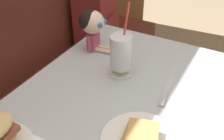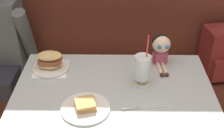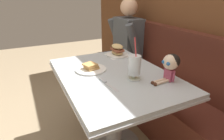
{
  "view_description": "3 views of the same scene",
  "coord_description": "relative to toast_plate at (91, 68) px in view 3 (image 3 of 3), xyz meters",
  "views": [
    {
      "loc": [
        -0.7,
        -0.17,
        1.42
      ],
      "look_at": [
        0.06,
        0.25,
        0.82
      ],
      "focal_mm": 44.67,
      "sensor_mm": 36.0,
      "label": 1
    },
    {
      "loc": [
        0.01,
        -1.11,
        1.75
      ],
      "look_at": [
        -0.01,
        0.25,
        0.84
      ],
      "focal_mm": 48.22,
      "sensor_mm": 36.0,
      "label": 2
    },
    {
      "loc": [
        1.21,
        -0.43,
        1.34
      ],
      "look_at": [
        -0.03,
        0.18,
        0.76
      ],
      "focal_mm": 30.48,
      "sensor_mm": 36.0,
      "label": 3
    }
  ],
  "objects": [
    {
      "name": "seated_doll",
      "position": [
        0.42,
        0.44,
        0.11
      ],
      "size": [
        0.12,
        0.22,
        0.2
      ],
      "color": "#B74C6B",
      "rests_on": "diner_table"
    },
    {
      "name": "butter_knife",
      "position": [
        0.26,
        0.01,
        -0.01
      ],
      "size": [
        0.24,
        0.05,
        0.01
      ],
      "color": "silver",
      "rests_on": "diner_table"
    },
    {
      "name": "diner_patron",
      "position": [
        -0.7,
        0.72,
        -0.01
      ],
      "size": [
        0.55,
        0.48,
        0.81
      ],
      "color": "#4C5156",
      "rests_on": "booth_bench"
    },
    {
      "name": "sandwich_plate",
      "position": [
        -0.24,
        0.37,
        0.03
      ],
      "size": [
        0.22,
        0.22,
        0.12
      ],
      "color": "white",
      "rests_on": "diner_table"
    },
    {
      "name": "booth_bench",
      "position": [
        0.14,
        0.77,
        -0.43
      ],
      "size": [
        2.6,
        0.48,
        1.0
      ],
      "color": "#512319",
      "rests_on": "ground"
    },
    {
      "name": "toast_plate",
      "position": [
        0.0,
        0.0,
        0.0
      ],
      "size": [
        0.25,
        0.25,
        0.06
      ],
      "color": "white",
      "rests_on": "diner_table"
    },
    {
      "name": "milkshake_glass",
      "position": [
        0.3,
        0.22,
        0.09
      ],
      "size": [
        0.1,
        0.1,
        0.32
      ],
      "color": "silver",
      "rests_on": "diner_table"
    },
    {
      "name": "diner_table",
      "position": [
        0.14,
        0.14,
        -0.21
      ],
      "size": [
        1.11,
        0.81,
        0.74
      ],
      "color": "#B2BCC1",
      "rests_on": "ground"
    },
    {
      "name": "wood_panel_wall",
      "position": [
        0.14,
        1.01,
        0.44
      ],
      "size": [
        4.4,
        0.08,
        2.4
      ],
      "primitive_type": "cube",
      "color": "brown",
      "rests_on": "ground"
    }
  ]
}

